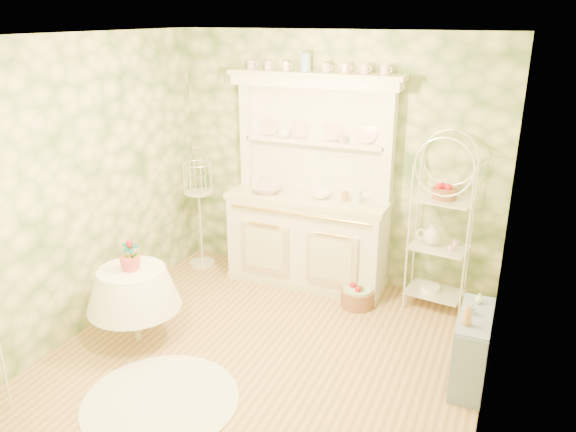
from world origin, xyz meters
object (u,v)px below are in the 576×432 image
at_px(kitchen_dresser, 308,184).
at_px(birdcage_stand, 199,206).
at_px(bakers_rack, 441,225).
at_px(floor_basket, 357,296).
at_px(side_shelf, 472,348).
at_px(round_table, 135,307).

bearing_deg(kitchen_dresser, birdcage_stand, -176.59).
xyz_separation_m(bakers_rack, birdcage_stand, (-2.72, -0.08, -0.15)).
distance_m(bakers_rack, birdcage_stand, 2.73).
relative_size(kitchen_dresser, floor_basket, 6.52).
distance_m(birdcage_stand, floor_basket, 2.11).
bearing_deg(birdcage_stand, side_shelf, -19.05).
relative_size(bakers_rack, round_table, 2.60).
xyz_separation_m(side_shelf, round_table, (-2.89, -0.55, 0.03)).
distance_m(kitchen_dresser, bakers_rack, 1.43).
xyz_separation_m(side_shelf, floor_basket, (-1.20, 0.85, -0.20)).
bearing_deg(bakers_rack, round_table, -136.24).
height_order(round_table, birdcage_stand, birdcage_stand).
bearing_deg(bakers_rack, side_shelf, -60.14).
height_order(side_shelf, birdcage_stand, birdcage_stand).
height_order(kitchen_dresser, side_shelf, kitchen_dresser).
xyz_separation_m(kitchen_dresser, birdcage_stand, (-1.32, -0.08, -0.40)).
height_order(round_table, floor_basket, round_table).
bearing_deg(side_shelf, birdcage_stand, 164.14).
distance_m(bakers_rack, side_shelf, 1.40).
relative_size(bakers_rack, birdcage_stand, 1.20).
relative_size(round_table, birdcage_stand, 0.46).
bearing_deg(birdcage_stand, round_table, -79.44).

